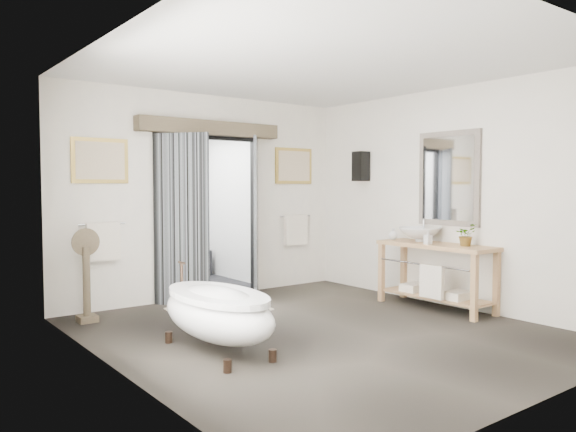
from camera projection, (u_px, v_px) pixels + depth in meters
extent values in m
plane|color=#433D34|center=(321.00, 332.00, 6.15)|extent=(5.00, 5.00, 0.00)
cube|color=silver|center=(546.00, 207.00, 4.09)|extent=(4.50, 0.02, 2.90)
cube|color=silver|center=(119.00, 204.00, 4.71)|extent=(0.02, 5.00, 2.90)
cube|color=silver|center=(450.00, 197.00, 7.44)|extent=(0.02, 5.00, 2.90)
cube|color=silver|center=(102.00, 198.00, 7.13)|extent=(1.45, 0.02, 2.90)
cube|color=silver|center=(292.00, 195.00, 8.98)|extent=(1.45, 0.02, 2.90)
cube|color=silver|center=(207.00, 116.00, 7.99)|extent=(1.60, 0.02, 0.60)
cube|color=silver|center=(322.00, 64.00, 5.99)|extent=(4.50, 5.00, 0.02)
cube|color=white|center=(154.00, 219.00, 4.27)|extent=(0.02, 2.20, 2.70)
cube|color=gray|center=(449.00, 178.00, 7.41)|extent=(0.05, 0.95, 1.25)
cube|color=silver|center=(447.00, 178.00, 7.39)|extent=(0.01, 0.80, 1.10)
cube|color=black|center=(361.00, 166.00, 8.57)|extent=(0.20, 0.20, 0.45)
sphere|color=#FFCC8C|center=(361.00, 166.00, 8.57)|extent=(0.10, 0.10, 0.10)
cube|color=black|center=(177.00, 286.00, 8.92)|extent=(2.20, 2.00, 0.01)
cube|color=silver|center=(176.00, 129.00, 8.79)|extent=(2.20, 2.00, 0.02)
cube|color=white|center=(151.00, 206.00, 9.65)|extent=(2.20, 0.02, 2.50)
cube|color=white|center=(108.00, 210.00, 8.19)|extent=(0.02, 2.00, 2.50)
cube|color=white|center=(236.00, 207.00, 9.52)|extent=(0.02, 2.00, 2.50)
cube|color=black|center=(156.00, 267.00, 9.56)|extent=(2.00, 0.35, 0.45)
cylinder|color=silver|center=(128.00, 186.00, 9.37)|extent=(0.40, 0.03, 0.40)
cylinder|color=silver|center=(172.00, 186.00, 9.85)|extent=(0.40, 0.03, 0.40)
cube|color=black|center=(156.00, 219.00, 7.58)|extent=(0.07, 0.10, 2.30)
cube|color=black|center=(254.00, 216.00, 8.55)|extent=(0.07, 0.10, 2.30)
cube|color=black|center=(207.00, 137.00, 8.01)|extent=(1.67, 0.10, 0.07)
cube|color=black|center=(181.00, 220.00, 7.43)|extent=(0.50, 0.67, 2.30)
cube|color=black|center=(256.00, 217.00, 8.16)|extent=(0.50, 0.67, 2.30)
cube|color=brown|center=(211.00, 128.00, 7.92)|extent=(2.20, 0.20, 0.20)
cube|color=#B49342|center=(100.00, 161.00, 7.07)|extent=(0.72, 0.03, 0.57)
cube|color=beige|center=(100.00, 161.00, 7.06)|extent=(0.62, 0.01, 0.47)
cube|color=#B49342|center=(294.00, 166.00, 8.95)|extent=(0.72, 0.03, 0.57)
cube|color=beige|center=(294.00, 166.00, 8.94)|extent=(0.62, 0.01, 0.47)
cylinder|color=silver|center=(102.00, 224.00, 7.08)|extent=(0.60, 0.02, 0.02)
cube|color=silver|center=(103.00, 242.00, 7.08)|extent=(0.42, 0.08, 0.48)
cylinder|color=silver|center=(295.00, 216.00, 8.96)|extent=(0.60, 0.02, 0.02)
cube|color=silver|center=(296.00, 230.00, 8.96)|extent=(0.42, 0.08, 0.48)
cylinder|color=#36251B|center=(227.00, 366.00, 4.81)|extent=(0.08, 0.08, 0.11)
cylinder|color=#36251B|center=(273.00, 356.00, 5.10)|extent=(0.08, 0.08, 0.11)
cylinder|color=#36251B|center=(169.00, 337.00, 5.72)|extent=(0.08, 0.08, 0.11)
cylinder|color=#36251B|center=(210.00, 330.00, 6.01)|extent=(0.08, 0.08, 0.11)
ellipsoid|color=white|center=(217.00, 314.00, 5.40)|extent=(0.73, 1.63, 0.52)
cylinder|color=#36251B|center=(182.00, 272.00, 5.97)|extent=(0.03, 0.03, 0.21)
cube|color=tan|center=(474.00, 286.00, 6.60)|extent=(0.07, 0.07, 0.85)
cube|color=tan|center=(497.00, 282.00, 6.88)|extent=(0.07, 0.07, 0.85)
cube|color=tan|center=(382.00, 271.00, 7.77)|extent=(0.07, 0.07, 0.85)
cube|color=tan|center=(404.00, 268.00, 8.05)|extent=(0.07, 0.07, 0.85)
cube|color=tan|center=(436.00, 246.00, 7.31)|extent=(0.55, 1.60, 0.05)
cube|color=tan|center=(435.00, 296.00, 7.34)|extent=(0.45, 1.50, 0.03)
cylinder|color=silver|center=(422.00, 264.00, 7.15)|extent=(0.02, 1.40, 0.02)
cube|color=silver|center=(432.00, 282.00, 7.05)|extent=(0.06, 0.34, 0.42)
cube|color=silver|center=(458.00, 295.00, 7.06)|extent=(0.35, 0.25, 0.10)
cube|color=silver|center=(414.00, 287.00, 7.62)|extent=(0.35, 0.25, 0.10)
cube|color=brown|center=(87.00, 319.00, 6.60)|extent=(0.21, 0.21, 0.08)
cylinder|color=brown|center=(87.00, 281.00, 6.58)|extent=(0.09, 0.09, 0.82)
cylinder|color=silver|center=(85.00, 242.00, 6.57)|extent=(0.29, 0.02, 0.29)
cylinder|color=brown|center=(86.00, 242.00, 6.56)|extent=(0.33, 0.01, 0.33)
cube|color=beige|center=(219.00, 309.00, 7.27)|extent=(1.28, 0.92, 0.01)
cube|color=white|center=(221.00, 309.00, 7.13)|extent=(0.10, 0.24, 0.05)
cube|color=white|center=(236.00, 307.00, 7.26)|extent=(0.10, 0.24, 0.05)
imported|color=white|center=(420.00, 234.00, 7.57)|extent=(0.60, 0.60, 0.19)
imported|color=gray|center=(466.00, 235.00, 7.00)|extent=(0.26, 0.22, 0.28)
imported|color=gray|center=(428.00, 237.00, 7.22)|extent=(0.09, 0.09, 0.18)
imported|color=gray|center=(393.00, 234.00, 7.86)|extent=(0.15, 0.15, 0.16)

